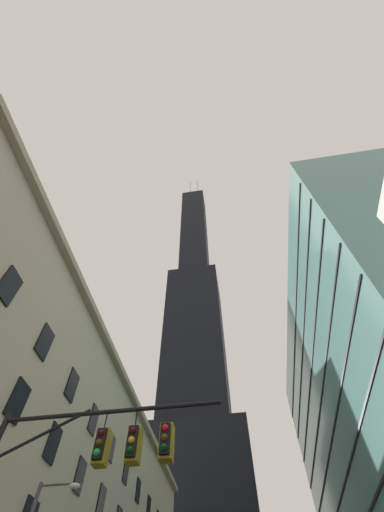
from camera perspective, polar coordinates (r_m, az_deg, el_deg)
dark_skyscraper at (r=101.90m, az=0.70°, el=-20.59°), size 25.66×25.66×203.44m
traffic_signal_mast at (r=11.90m, az=-18.67°, el=-32.21°), size 7.56×0.63×7.95m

